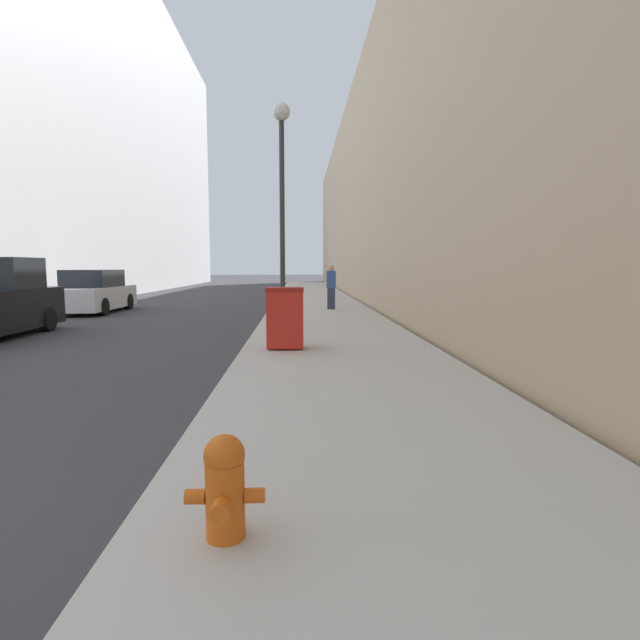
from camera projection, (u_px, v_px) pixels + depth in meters
sidewalk_right at (319, 308)px, 20.40m from camera, size 3.91×60.00×0.15m
building_right_stone at (456, 197)px, 28.09m from camera, size 12.00×60.00×11.37m
fire_hydrant at (225, 485)px, 2.98m from camera, size 0.48×0.36×0.64m
trash_bin at (285, 317)px, 9.85m from camera, size 0.74×0.59×1.22m
lamppost at (282, 178)px, 14.07m from camera, size 0.50×0.50×6.16m
parked_sedan_near at (94, 293)px, 19.29m from camera, size 1.93×4.49×1.64m
pedestrian_on_sidewalk at (331, 287)px, 18.88m from camera, size 0.34×0.22×1.67m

